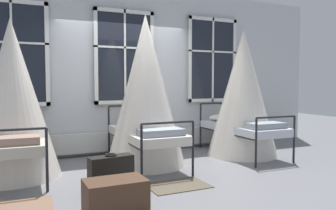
{
  "coord_description": "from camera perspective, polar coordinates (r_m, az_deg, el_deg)",
  "views": [
    {
      "loc": [
        -1.9,
        -5.07,
        1.35
      ],
      "look_at": [
        0.45,
        0.15,
        0.98
      ],
      "focal_mm": 35.84,
      "sensor_mm": 36.0,
      "label": 1
    }
  ],
  "objects": [
    {
      "name": "rug_second",
      "position": [
        4.56,
        1.6,
        -13.5
      ],
      "size": [
        0.81,
        0.57,
        0.01
      ],
      "primitive_type": "cube",
      "rotation": [
        0.0,
        0.0,
        0.01
      ],
      "color": "brown",
      "rests_on": "ground"
    },
    {
      "name": "window_bank",
      "position": [
        6.53,
        -7.29,
        1.74
      ],
      "size": [
        5.12,
        0.1,
        2.69
      ],
      "color": "black",
      "rests_on": "ground"
    },
    {
      "name": "back_wall_with_windows",
      "position": [
        6.65,
        -7.63,
        5.95
      ],
      "size": [
        9.05,
        0.1,
        3.24
      ],
      "primitive_type": "cube",
      "color": "silver",
      "rests_on": "ground"
    },
    {
      "name": "ground",
      "position": [
        5.58,
        -3.63,
        -10.35
      ],
      "size": [
        19.89,
        19.89,
        0.0
      ],
      "primitive_type": "plane",
      "color": "slate"
    },
    {
      "name": "travel_trunk",
      "position": [
        3.7,
        -8.95,
        -14.95
      ],
      "size": [
        0.65,
        0.41,
        0.34
      ],
      "primitive_type": "cube",
      "rotation": [
        0.0,
        0.0,
        0.02
      ],
      "color": "#472D1E",
      "rests_on": "ground"
    },
    {
      "name": "cot_third",
      "position": [
        6.46,
        12.6,
        1.73
      ],
      "size": [
        1.31,
        1.86,
        2.37
      ],
      "rotation": [
        0.0,
        0.0,
        1.56
      ],
      "color": "black",
      "rests_on": "ground"
    },
    {
      "name": "cot_second",
      "position": [
        5.52,
        -3.82,
        2.08
      ],
      "size": [
        1.31,
        1.85,
        2.48
      ],
      "rotation": [
        0.0,
        0.0,
        1.57
      ],
      "color": "black",
      "rests_on": "ground"
    },
    {
      "name": "cot_first",
      "position": [
        5.28,
        -24.96,
        0.63
      ],
      "size": [
        1.31,
        1.86,
        2.28
      ],
      "rotation": [
        0.0,
        0.0,
        1.56
      ],
      "color": "black",
      "rests_on": "ground"
    },
    {
      "name": "rug_first",
      "position": [
        4.15,
        -24.75,
        -15.6
      ],
      "size": [
        0.83,
        0.6,
        0.01
      ],
      "primitive_type": "cube",
      "rotation": [
        0.0,
        0.0,
        -0.05
      ],
      "color": "brown",
      "rests_on": "ground"
    },
    {
      "name": "suitcase_dark",
      "position": [
        4.38,
        -9.66,
        -11.32
      ],
      "size": [
        0.58,
        0.27,
        0.47
      ],
      "rotation": [
        0.0,
        0.0,
        0.12
      ],
      "color": "black",
      "rests_on": "ground"
    }
  ]
}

